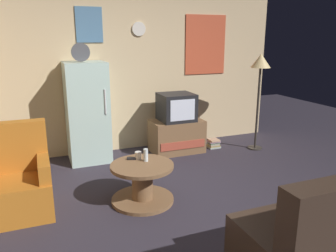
% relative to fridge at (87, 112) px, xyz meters
% --- Properties ---
extents(ground_plane, '(12.00, 12.00, 0.00)m').
position_rel_fridge_xyz_m(ground_plane, '(0.78, -2.09, -0.75)').
color(ground_plane, '#2D2833').
extents(wall_with_art, '(5.20, 0.12, 2.55)m').
position_rel_fridge_xyz_m(wall_with_art, '(0.79, 0.36, 0.53)').
color(wall_with_art, '#D1B284').
rests_on(wall_with_art, ground_plane).
extents(fridge, '(0.60, 0.62, 1.77)m').
position_rel_fridge_xyz_m(fridge, '(0.00, 0.00, 0.00)').
color(fridge, silver).
rests_on(fridge, ground_plane).
extents(tv_stand, '(0.84, 0.53, 0.53)m').
position_rel_fridge_xyz_m(tv_stand, '(1.40, -0.14, -0.49)').
color(tv_stand, brown).
rests_on(tv_stand, ground_plane).
extents(crt_tv, '(0.54, 0.51, 0.44)m').
position_rel_fridge_xyz_m(crt_tv, '(1.40, -0.15, -0.00)').
color(crt_tv, black).
rests_on(crt_tv, tv_stand).
extents(standing_lamp, '(0.32, 0.32, 1.59)m').
position_rel_fridge_xyz_m(standing_lamp, '(2.71, -0.50, 0.60)').
color(standing_lamp, '#332D28').
rests_on(standing_lamp, ground_plane).
extents(coffee_table, '(0.72, 0.72, 0.46)m').
position_rel_fridge_xyz_m(coffee_table, '(0.35, -1.62, -0.53)').
color(coffee_table, brown).
rests_on(coffee_table, ground_plane).
extents(wine_glass, '(0.05, 0.05, 0.15)m').
position_rel_fridge_xyz_m(wine_glass, '(0.42, -1.54, -0.22)').
color(wine_glass, silver).
rests_on(wine_glass, coffee_table).
extents(mug_ceramic_white, '(0.08, 0.08, 0.09)m').
position_rel_fridge_xyz_m(mug_ceramic_white, '(0.36, -1.44, -0.25)').
color(mug_ceramic_white, silver).
rests_on(mug_ceramic_white, coffee_table).
extents(remote_control, '(0.16, 0.09, 0.02)m').
position_rel_fridge_xyz_m(remote_control, '(0.30, -1.43, -0.29)').
color(remote_control, black).
rests_on(remote_control, coffee_table).
extents(armchair, '(0.68, 0.68, 0.96)m').
position_rel_fridge_xyz_m(armchair, '(-0.97, -1.34, -0.42)').
color(armchair, '#B2661E').
rests_on(armchair, ground_plane).
extents(book_stack, '(0.21, 0.17, 0.15)m').
position_rel_fridge_xyz_m(book_stack, '(2.07, -0.20, -0.68)').
color(book_stack, '#A3AEA5').
rests_on(book_stack, ground_plane).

